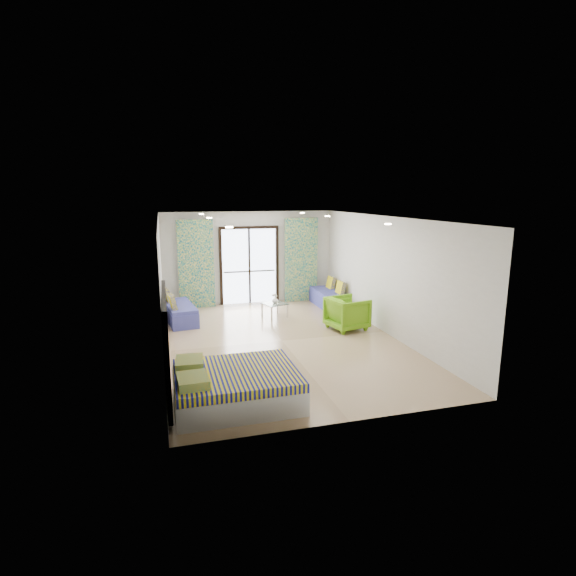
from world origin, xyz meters
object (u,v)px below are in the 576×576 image
object	(u,v)px
daybed_left	(179,312)
armchair	(347,312)
bed	(235,386)
coffee_table	(275,305)
daybed_right	(329,298)

from	to	relation	value
daybed_left	armchair	distance (m)	4.23
bed	daybed_left	distance (m)	4.92
daybed_left	coffee_table	size ratio (longest dim) A/B	2.43
daybed_right	coffee_table	size ratio (longest dim) A/B	2.30
daybed_right	coffee_table	distance (m)	1.92
bed	daybed_right	bearing A→B (deg)	56.31
bed	coffee_table	size ratio (longest dim) A/B	2.69
daybed_left	daybed_right	world-z (taller)	daybed_left
bed	daybed_left	world-z (taller)	daybed_left
bed	daybed_right	xyz separation A→B (m)	(3.59, 5.39, -0.02)
daybed_left	armchair	xyz separation A→B (m)	(3.85, -1.73, 0.18)
daybed_left	coffee_table	world-z (taller)	daybed_left
daybed_left	daybed_right	size ratio (longest dim) A/B	1.06
daybed_right	armchair	size ratio (longest dim) A/B	1.87
daybed_right	coffee_table	world-z (taller)	daybed_right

